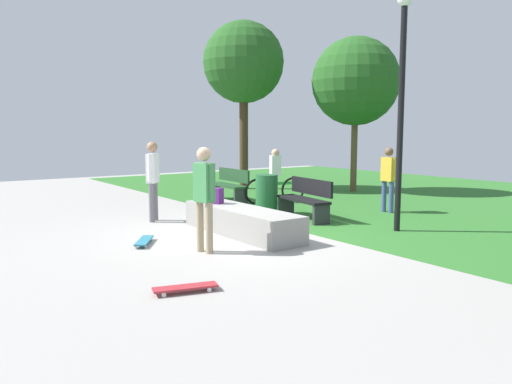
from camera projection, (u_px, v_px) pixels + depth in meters
name	position (u px, v px, depth m)	size (l,w,h in m)	color
ground_plane	(239.00, 237.00, 9.39)	(28.00, 28.00, 0.00)	#9E9993
grass_lawn	(469.00, 203.00, 13.77)	(26.60, 12.76, 0.01)	#2D6B28
concrete_ledge	(241.00, 221.00, 9.59)	(3.03, 0.81, 0.51)	gray
backpack_on_ledge	(215.00, 196.00, 10.12)	(0.28, 0.20, 0.32)	#4C1E66
skater_performing_trick	(204.00, 191.00, 8.05)	(0.42, 0.27, 1.72)	tan
skater_watching	(153.00, 175.00, 10.87)	(0.37, 0.37, 1.75)	slate
skateboard_by_ledge	(144.00, 241.00, 8.75)	(0.77, 0.61, 0.08)	teal
skateboard_spare	(185.00, 287.00, 6.13)	(0.40, 0.82, 0.08)	#A5262D
park_bench_near_lamppost	(229.00, 184.00, 14.12)	(1.62, 0.53, 0.91)	#1E4223
park_bench_far_left	(306.00, 198.00, 11.20)	(1.65, 0.70, 0.91)	black
tree_tall_oak	(356.00, 82.00, 16.03)	(2.83, 2.83, 4.98)	brown
tree_leaning_ash	(244.00, 63.00, 16.68)	(2.72, 2.72, 5.63)	#42301E
lamp_post	(402.00, 90.00, 9.59)	(0.28, 0.28, 4.59)	black
trash_bin	(267.00, 194.00, 11.94)	(0.53, 0.53, 0.94)	#1E592D
pedestrian_with_backpack	(389.00, 174.00, 12.10)	(0.43, 0.35, 1.59)	#3F5184
cyclist_on_bicycle	(275.00, 180.00, 13.80)	(0.46, 1.79, 1.52)	black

